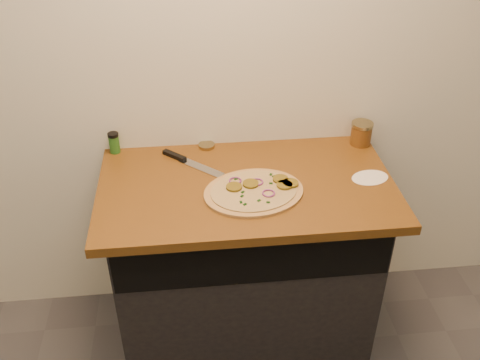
{
  "coord_description": "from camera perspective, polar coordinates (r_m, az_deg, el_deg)",
  "views": [
    {
      "loc": [
        -0.22,
        -0.36,
        2.12
      ],
      "look_at": [
        -0.03,
        1.37,
        0.95
      ],
      "focal_mm": 40.0,
      "sensor_mm": 36.0,
      "label": 1
    }
  ],
  "objects": [
    {
      "name": "pizza",
      "position": [
        2.1,
        1.58,
        -1.19
      ],
      "size": [
        0.46,
        0.46,
        0.03
      ],
      "color": "tan",
      "rests_on": "countertop"
    },
    {
      "name": "countertop",
      "position": [
        2.18,
        0.69,
        -0.7
      ],
      "size": [
        1.2,
        0.7,
        0.04
      ],
      "primitive_type": "cube",
      "color": "brown",
      "rests_on": "cabinet"
    },
    {
      "name": "spice_shaker",
      "position": [
        2.41,
        -13.28,
        3.89
      ],
      "size": [
        0.05,
        0.05,
        0.09
      ],
      "color": "#27611E",
      "rests_on": "countertop"
    },
    {
      "name": "salsa_jar",
      "position": [
        2.47,
        12.81,
        4.89
      ],
      "size": [
        0.1,
        0.1,
        0.11
      ],
      "color": "#A41310",
      "rests_on": "countertop"
    },
    {
      "name": "cabinet",
      "position": [
        2.49,
        0.54,
        -8.86
      ],
      "size": [
        1.1,
        0.6,
        0.86
      ],
      "primitive_type": "cube",
      "color": "black",
      "rests_on": "ground"
    },
    {
      "name": "room_shell",
      "position": [
        0.6,
        17.83,
        -13.54
      ],
      "size": [
        4.02,
        3.52,
        2.71
      ],
      "color": "silver",
      "rests_on": "ground"
    },
    {
      "name": "chefs_knife",
      "position": [
        2.31,
        -5.69,
        2.01
      ],
      "size": [
        0.26,
        0.24,
        0.02
      ],
      "color": "#B7BAC1",
      "rests_on": "countertop"
    },
    {
      "name": "mason_jar_lid",
      "position": [
        2.41,
        -3.58,
        3.68
      ],
      "size": [
        0.1,
        0.1,
        0.02
      ],
      "primitive_type": "cylinder",
      "rotation": [
        0.0,
        0.0,
        0.43
      ],
      "color": "#907F54",
      "rests_on": "countertop"
    },
    {
      "name": "flour_spill",
      "position": [
        2.26,
        13.69,
        0.25
      ],
      "size": [
        0.19,
        0.19,
        0.0
      ],
      "primitive_type": "cylinder",
      "rotation": [
        0.0,
        0.0,
        0.23
      ],
      "color": "silver",
      "rests_on": "countertop"
    }
  ]
}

